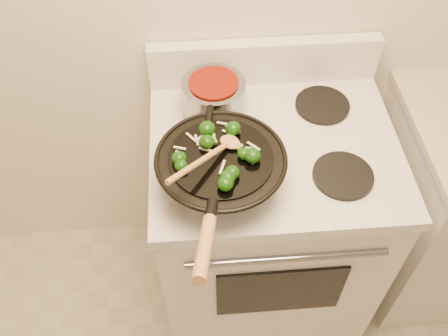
{
  "coord_description": "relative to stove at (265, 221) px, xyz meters",
  "views": [
    {
      "loc": [
        -0.44,
        0.14,
        2.07
      ],
      "look_at": [
        -0.37,
        1.0,
        1.02
      ],
      "focal_mm": 40.0,
      "sensor_mm": 36.0,
      "label": 1
    }
  ],
  "objects": [
    {
      "name": "wooden_spoon",
      "position": [
        -0.2,
        -0.16,
        0.6
      ],
      "size": [
        0.22,
        0.23,
        0.09
      ],
      "color": "#B77E48",
      "rests_on": "wok"
    },
    {
      "name": "wok",
      "position": [
        -0.18,
        -0.16,
        0.52
      ],
      "size": [
        0.37,
        0.6,
        0.22
      ],
      "color": "black",
      "rests_on": "stove"
    },
    {
      "name": "stirfry",
      "position": [
        -0.18,
        -0.16,
        0.59
      ],
      "size": [
        0.24,
        0.26,
        0.04
      ],
      "color": "#113808",
      "rests_on": "wok"
    },
    {
      "name": "saucepan",
      "position": [
        -0.18,
        0.14,
        0.52
      ],
      "size": [
        0.2,
        0.32,
        0.12
      ],
      "color": "gray",
      "rests_on": "stove"
    },
    {
      "name": "stove",
      "position": [
        0.0,
        0.0,
        0.0
      ],
      "size": [
        0.78,
        0.67,
        1.08
      ],
      "color": "white",
      "rests_on": "ground"
    }
  ]
}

